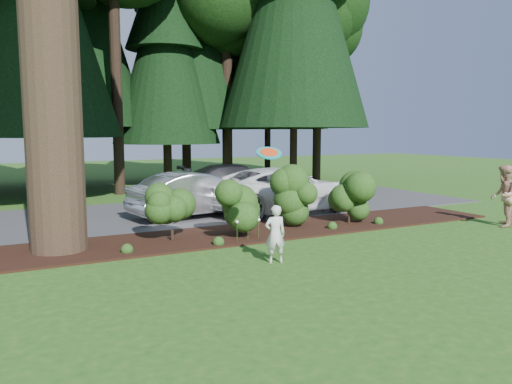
{
  "coord_description": "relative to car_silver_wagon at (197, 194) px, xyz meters",
  "views": [
    {
      "loc": [
        -5.79,
        -8.52,
        2.72
      ],
      "look_at": [
        -0.34,
        1.89,
        1.3
      ],
      "focal_mm": 35.0,
      "sensor_mm": 36.0,
      "label": 1
    }
  ],
  "objects": [
    {
      "name": "car_silver_wagon",
      "position": [
        0.0,
        0.0,
        0.0
      ],
      "size": [
        4.5,
        2.22,
        1.42
      ],
      "primitive_type": "imported",
      "rotation": [
        0.0,
        0.0,
        1.74
      ],
      "color": "silver",
      "rests_on": "driveway"
    },
    {
      "name": "ground",
      "position": [
        0.15,
        -6.35,
        -0.74
      ],
      "size": [
        80.0,
        80.0,
        0.0
      ],
      "primitive_type": "plane",
      "color": "#214D16",
      "rests_on": "ground"
    },
    {
      "name": "mulch_bed",
      "position": [
        0.15,
        -3.1,
        -0.71
      ],
      "size": [
        16.0,
        2.5,
        0.05
      ],
      "primitive_type": "cube",
      "color": "black",
      "rests_on": "ground"
    },
    {
      "name": "child",
      "position": [
        -0.57,
        -6.04,
        -0.13
      ],
      "size": [
        0.5,
        0.38,
        1.22
      ],
      "primitive_type": "imported",
      "rotation": [
        0.0,
        0.0,
        2.93
      ],
      "color": "silver",
      "rests_on": "ground"
    },
    {
      "name": "car_dark_suv",
      "position": [
        3.11,
        3.45,
        -0.02
      ],
      "size": [
        5.01,
        2.69,
        1.38
      ],
      "primitive_type": "imported",
      "rotation": [
        0.0,
        0.0,
        1.41
      ],
      "color": "black",
      "rests_on": "driveway"
    },
    {
      "name": "lily_cluster",
      "position": [
        -0.15,
        -3.95,
        -0.24
      ],
      "size": [
        0.69,
        0.09,
        0.57
      ],
      "color": "#1D3F13",
      "rests_on": "ground"
    },
    {
      "name": "shrub_row",
      "position": [
        0.91,
        -3.21,
        0.07
      ],
      "size": [
        6.53,
        1.6,
        1.61
      ],
      "color": "#1D3F13",
      "rests_on": "ground"
    },
    {
      "name": "driveway",
      "position": [
        0.15,
        1.15,
        -0.72
      ],
      "size": [
        22.0,
        6.0,
        0.03
      ],
      "primitive_type": "cube",
      "color": "#38383A",
      "rests_on": "ground"
    },
    {
      "name": "adult",
      "position": [
        7.27,
        -5.58,
        0.15
      ],
      "size": [
        1.1,
        1.06,
        1.78
      ],
      "primitive_type": "imported",
      "rotation": [
        0.0,
        0.0,
        3.78
      ],
      "color": "#A93916",
      "rests_on": "ground"
    },
    {
      "name": "frisbee",
      "position": [
        -0.72,
        -6.04,
        1.56
      ],
      "size": [
        0.55,
        0.49,
        0.3
      ],
      "color": "teal",
      "rests_on": "ground"
    },
    {
      "name": "car_white_suv",
      "position": [
        2.91,
        -0.51,
        0.04
      ],
      "size": [
        5.57,
        2.87,
        1.5
      ],
      "primitive_type": "imported",
      "rotation": [
        0.0,
        0.0,
        1.64
      ],
      "color": "white",
      "rests_on": "driveway"
    }
  ]
}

